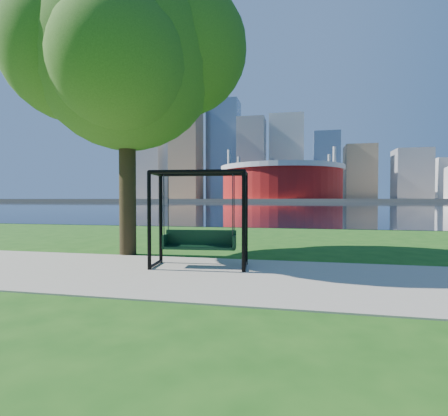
% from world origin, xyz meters
% --- Properties ---
extents(ground, '(900.00, 900.00, 0.00)m').
position_xyz_m(ground, '(0.00, 0.00, 0.00)').
color(ground, '#1E5114').
rests_on(ground, ground).
extents(path, '(120.00, 4.00, 0.03)m').
position_xyz_m(path, '(0.00, -0.50, 0.01)').
color(path, '#9E937F').
rests_on(path, ground).
extents(river, '(900.00, 180.00, 0.02)m').
position_xyz_m(river, '(0.00, 102.00, 0.01)').
color(river, black).
rests_on(river, ground).
extents(far_bank, '(900.00, 228.00, 2.00)m').
position_xyz_m(far_bank, '(0.00, 306.00, 1.00)').
color(far_bank, '#937F60').
rests_on(far_bank, ground).
extents(stadium, '(83.00, 83.00, 32.00)m').
position_xyz_m(stadium, '(-10.00, 235.00, 14.23)').
color(stadium, maroon).
rests_on(stadium, far_bank).
extents(skyline, '(392.00, 66.00, 96.50)m').
position_xyz_m(skyline, '(-4.27, 319.39, 35.89)').
color(skyline, gray).
rests_on(skyline, far_bank).
extents(swing, '(2.30, 1.16, 2.27)m').
position_xyz_m(swing, '(-0.47, 0.29, 1.10)').
color(swing, black).
rests_on(swing, ground).
extents(park_tree, '(6.72, 6.07, 8.34)m').
position_xyz_m(park_tree, '(-3.10, 1.76, 5.79)').
color(park_tree, black).
rests_on(park_tree, ground).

